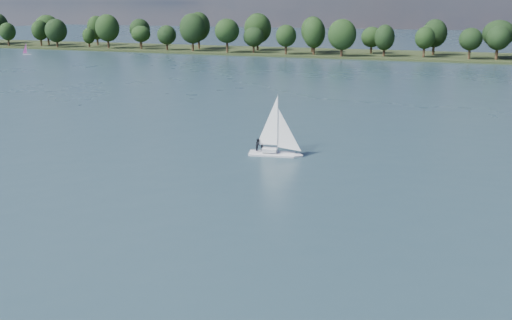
# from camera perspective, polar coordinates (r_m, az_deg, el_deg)

# --- Properties ---
(ground) EXTENTS (700.00, 700.00, 0.00)m
(ground) POSITION_cam_1_polar(r_m,az_deg,el_deg) (123.05, 6.30, 6.00)
(ground) COLOR #233342
(ground) RESTS_ON ground
(far_shore) EXTENTS (660.00, 40.00, 1.50)m
(far_shore) POSITION_cam_1_polar(r_m,az_deg,el_deg) (232.64, 13.03, 10.12)
(far_shore) COLOR black
(far_shore) RESTS_ON ground
(sailboat) EXTENTS (6.88, 2.93, 8.77)m
(sailboat) POSITION_cam_1_polar(r_m,az_deg,el_deg) (76.68, 1.67, 2.22)
(sailboat) COLOR silver
(sailboat) RESTS_ON ground
(dinghy_pink) EXTENTS (3.22, 2.75, 4.92)m
(dinghy_pink) POSITION_cam_1_polar(r_m,az_deg,el_deg) (249.01, -21.93, 10.01)
(dinghy_pink) COLOR silver
(dinghy_pink) RESTS_ON ground
(pontoon) EXTENTS (4.26, 2.58, 0.50)m
(pontoon) POSITION_cam_1_polar(r_m,az_deg,el_deg) (285.92, -22.30, 10.30)
(pontoon) COLOR #575A5C
(pontoon) RESTS_ON ground
(treeline) EXTENTS (562.69, 73.77, 17.54)m
(treeline) POSITION_cam_1_polar(r_m,az_deg,el_deg) (230.38, 9.50, 12.26)
(treeline) COLOR black
(treeline) RESTS_ON ground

